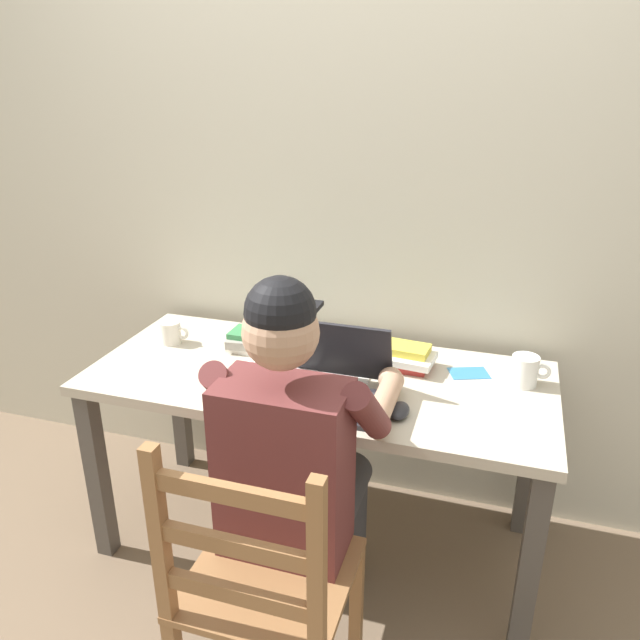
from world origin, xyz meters
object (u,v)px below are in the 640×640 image
coffee_mug_dark (288,351)px  book_stack_main (406,357)px  seated_person (297,454)px  book_stack_side (253,340)px  desk (319,397)px  coffee_mug_white (525,371)px  laptop (334,381)px  coffee_mug_spare (171,332)px  computer_mouse (399,411)px  landscape_photo_print (469,373)px  wooden_chair (262,589)px

coffee_mug_dark → book_stack_main: coffee_mug_dark is taller
seated_person → book_stack_side: seated_person is taller
desk → book_stack_main: size_ratio=7.66×
coffee_mug_white → laptop: bearing=-155.5°
coffee_mug_spare → book_stack_side: 0.32m
coffee_mug_spare → book_stack_main: coffee_mug_spare is taller
desk → coffee_mug_white: (0.67, 0.13, 0.14)m
coffee_mug_dark → book_stack_main: (0.40, 0.08, -0.00)m
laptop → book_stack_side: 0.47m
computer_mouse → book_stack_main: bearing=96.9°
coffee_mug_dark → landscape_photo_print: 0.63m
coffee_mug_white → book_stack_side: size_ratio=0.66×
laptop → coffee_mug_spare: bearing=163.2°
coffee_mug_dark → wooden_chair: bearing=-75.1°
coffee_mug_spare → book_stack_main: (0.88, 0.06, -0.00)m
landscape_photo_print → laptop: bearing=-164.9°
book_stack_main → book_stack_side: book_stack_main is taller
landscape_photo_print → computer_mouse: bearing=-138.0°
book_stack_main → landscape_photo_print: (0.22, 0.02, -0.04)m
wooden_chair → coffee_mug_spare: bearing=131.1°
wooden_chair → coffee_mug_white: (0.60, 0.83, 0.31)m
seated_person → landscape_photo_print: bearing=53.9°
wooden_chair → landscape_photo_print: bearing=63.8°
desk → computer_mouse: 0.38m
wooden_chair → landscape_photo_print: wooden_chair is taller
desk → wooden_chair: 0.72m
desk → coffee_mug_spare: bearing=172.7°
coffee_mug_spare → landscape_photo_print: coffee_mug_spare is taller
book_stack_main → computer_mouse: bearing=-83.1°
coffee_mug_spare → wooden_chair: bearing=-48.9°
book_stack_main → book_stack_side: size_ratio=1.07×
wooden_chair → computer_mouse: (0.24, 0.51, 0.28)m
coffee_mug_white → book_stack_side: bearing=-179.8°
landscape_photo_print → wooden_chair: bearing=-137.2°
desk → book_stack_side: bearing=157.2°
desk → wooden_chair: size_ratio=1.70×
laptop → computer_mouse: 0.23m
book_stack_main → book_stack_side: 0.57m
coffee_mug_white → landscape_photo_print: coffee_mug_white is taller
computer_mouse → coffee_mug_white: coffee_mug_white is taller
coffee_mug_spare → desk: bearing=-7.3°
coffee_mug_white → coffee_mug_spare: coffee_mug_white is taller
wooden_chair → coffee_mug_dark: 0.84m
seated_person → coffee_mug_white: bearing=42.4°
seated_person → coffee_mug_dark: seated_person is taller
laptop → seated_person: bearing=-94.5°
coffee_mug_white → book_stack_main: (-0.39, 0.01, -0.01)m
landscape_photo_print → coffee_mug_white: bearing=-30.1°
computer_mouse → landscape_photo_print: bearing=63.0°
computer_mouse → coffee_mug_spare: coffee_mug_spare is taller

